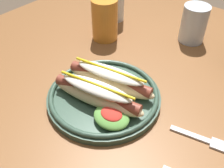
{
  "coord_description": "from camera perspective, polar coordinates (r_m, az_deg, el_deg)",
  "views": [
    {
      "loc": [
        0.28,
        -0.5,
        1.19
      ],
      "look_at": [
        -0.03,
        -0.14,
        0.77
      ],
      "focal_mm": 41.76,
      "sensor_mm": 36.0,
      "label": 1
    }
  ],
  "objects": [
    {
      "name": "fork",
      "position": [
        0.58,
        19.44,
        -11.4
      ],
      "size": [
        0.12,
        0.05,
        0.0
      ],
      "rotation": [
        0.0,
        0.0,
        0.23
      ],
      "color": "silver",
      "rests_on": "dining_table"
    },
    {
      "name": "hot_dog_plate",
      "position": [
        0.61,
        -1.74,
        -1.93
      ],
      "size": [
        0.27,
        0.27,
        0.08
      ],
      "color": "#334C3D",
      "rests_on": "dining_table"
    },
    {
      "name": "extra_cup",
      "position": [
        0.82,
        -1.61,
        13.98
      ],
      "size": [
        0.08,
        0.08,
        0.13
      ],
      "primitive_type": "cylinder",
      "color": "orange",
      "rests_on": "dining_table"
    },
    {
      "name": "dining_table",
      "position": [
        0.79,
        8.03,
        -2.53
      ],
      "size": [
        1.22,
        0.97,
        0.74
      ],
      "color": "brown",
      "rests_on": "ground_plane"
    },
    {
      "name": "water_cup",
      "position": [
        0.85,
        17.48,
        12.46
      ],
      "size": [
        0.08,
        0.08,
        0.11
      ],
      "primitive_type": "cylinder",
      "color": "silver",
      "rests_on": "dining_table"
    }
  ]
}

